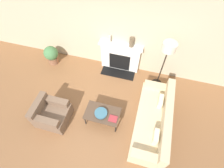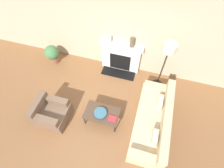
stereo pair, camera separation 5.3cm
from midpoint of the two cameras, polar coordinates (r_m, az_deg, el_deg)
The scene contains 12 objects.
ground_plane at distance 5.19m, azimuth -6.15°, elevation -13.10°, with size 18.00×18.00×0.00m, color brown.
wall_back at distance 5.45m, azimuth 1.14°, elevation 16.91°, with size 18.00×0.06×2.90m.
fireplace at distance 5.93m, azimuth 2.45°, elevation 8.71°, with size 1.41×0.59×1.09m.
couch at distance 5.01m, azimuth 13.23°, elevation -11.64°, with size 0.86×2.29×0.85m.
armchair_near at distance 5.28m, azimuth -19.51°, elevation -9.16°, with size 0.88×0.81×0.73m.
coffee_table at distance 4.88m, azimuth -3.45°, elevation -9.62°, with size 0.96×0.59×0.43m.
bowl at distance 4.80m, azimuth -3.96°, elevation -9.49°, with size 0.35×0.35×0.08m.
book at distance 4.76m, azimuth 0.00°, elevation -11.27°, with size 0.23×0.19×0.02m.
floor_lamp at distance 4.99m, azimuth 17.47°, elevation 10.17°, with size 0.39×0.39×1.75m.
mantel_vase_left at distance 5.54m, azimuth -1.03°, elevation 14.44°, with size 0.07×0.07×0.24m.
mantel_vase_center_left at distance 5.41m, azimuth 6.13°, elevation 13.42°, with size 0.14×0.14×0.32m.
potted_plant at distance 6.57m, azimuth -19.42°, elevation 9.09°, with size 0.49×0.49×0.71m.
Camera 1 is at (1.01, -1.75, 4.78)m, focal length 28.00 mm.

